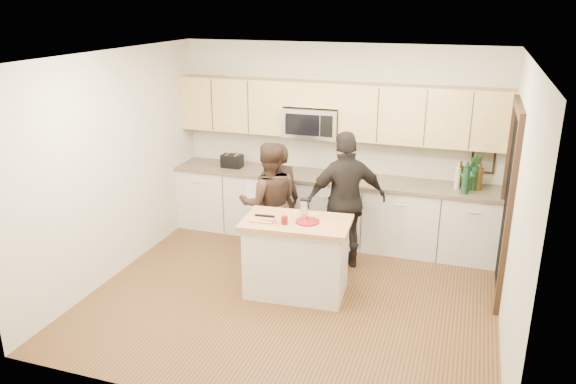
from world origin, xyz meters
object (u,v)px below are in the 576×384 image
(toaster, at_px, (232,161))
(woman_center, at_px, (269,204))
(woman_right, at_px, (346,201))
(woman_left, at_px, (278,198))
(island, at_px, (296,257))

(toaster, bearing_deg, woman_center, -44.97)
(woman_center, bearing_deg, woman_right, 166.47)
(woman_left, bearing_deg, woman_center, 78.35)
(island, relative_size, woman_center, 0.79)
(island, xyz_separation_m, woman_left, (-0.58, 1.05, 0.29))
(toaster, bearing_deg, woman_right, -21.47)
(toaster, relative_size, woman_right, 0.17)
(island, bearing_deg, toaster, 128.68)
(woman_right, bearing_deg, woman_center, -19.81)
(island, distance_m, woman_right, 1.03)
(woman_left, bearing_deg, toaster, -43.64)
(island, distance_m, woman_center, 0.96)
(toaster, height_order, woman_center, woman_center)
(toaster, bearing_deg, woman_left, -31.08)
(toaster, bearing_deg, island, -47.03)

